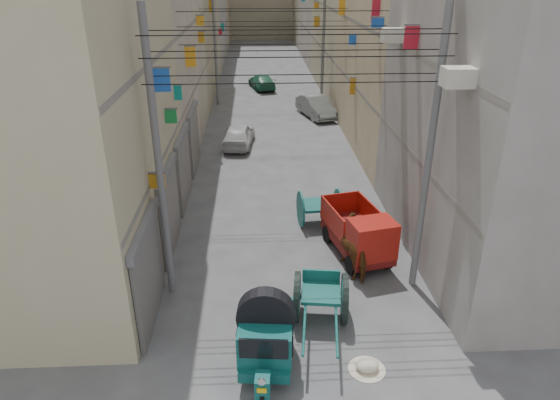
{
  "coord_description": "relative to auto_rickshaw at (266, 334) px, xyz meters",
  "views": [
    {
      "loc": [
        -1.03,
        -6.38,
        8.73
      ],
      "look_at": [
        -0.38,
        6.5,
        2.66
      ],
      "focal_mm": 32.0,
      "sensor_mm": 36.0,
      "label": 1
    }
  ],
  "objects": [
    {
      "name": "tonga_cart",
      "position": [
        1.5,
        1.72,
        -0.27
      ],
      "size": [
        1.58,
        3.15,
        1.37
      ],
      "rotation": [
        0.0,
        0.0,
        -0.13
      ],
      "color": "black",
      "rests_on": "ground"
    },
    {
      "name": "feed_sack",
      "position": [
        2.38,
        -0.23,
        -0.84
      ],
      "size": [
        0.56,
        0.44,
        0.28
      ],
      "primitive_type": "ellipsoid",
      "color": "beige",
      "rests_on": "ground"
    },
    {
      "name": "shutters_left",
      "position": [
        -3.02,
        7.61,
        0.51
      ],
      "size": [
        0.18,
        14.4,
        2.88
      ],
      "color": "#46464B",
      "rests_on": "ground"
    },
    {
      "name": "second_cart",
      "position": [
        2.15,
        7.23,
        -0.27
      ],
      "size": [
        1.63,
        1.48,
        1.33
      ],
      "rotation": [
        0.0,
        0.0,
        0.1
      ],
      "color": "#12534C",
      "rests_on": "ground"
    },
    {
      "name": "auto_rickshaw",
      "position": [
        0.0,
        0.0,
        0.0
      ],
      "size": [
        1.5,
        2.41,
        1.66
      ],
      "rotation": [
        0.0,
        0.0,
        -0.09
      ],
      "color": "black",
      "rests_on": "ground"
    },
    {
      "name": "distant_car_white",
      "position": [
        -1.04,
        16.31,
        -0.37
      ],
      "size": [
        1.81,
        3.69,
        1.21
      ],
      "primitive_type": "imported",
      "rotation": [
        0.0,
        0.0,
        3.03
      ],
      "color": "#B9B9B9",
      "rests_on": "ground"
    },
    {
      "name": "signboards",
      "position": [
        0.89,
        18.89,
        2.45
      ],
      "size": [
        8.22,
        40.52,
        5.67
      ],
      "color": "#B87915",
      "rests_on": "ground"
    },
    {
      "name": "mini_truck",
      "position": [
        3.18,
        4.66,
        -0.14
      ],
      "size": [
        2.05,
        3.35,
        1.75
      ],
      "rotation": [
        0.0,
        0.0,
        0.23
      ],
      "color": "black",
      "rests_on": "ground"
    },
    {
      "name": "overhead_cables",
      "position": [
        0.9,
        11.63,
        5.79
      ],
      "size": [
        7.4,
        22.52,
        1.12
      ],
      "color": "black",
      "rests_on": "ground"
    },
    {
      "name": "ac_units",
      "position": [
        4.55,
        4.9,
        6.45
      ],
      "size": [
        0.7,
        6.55,
        3.35
      ],
      "color": "beige",
      "rests_on": "ground"
    },
    {
      "name": "horse",
      "position": [
        2.94,
        4.09,
        -0.17
      ],
      "size": [
        1.31,
        2.07,
        1.62
      ],
      "primitive_type": "imported",
      "rotation": [
        0.0,
        0.0,
        3.38
      ],
      "color": "#632D17",
      "rests_on": "ground"
    },
    {
      "name": "distant_car_green",
      "position": [
        0.41,
        29.93,
        -0.43
      ],
      "size": [
        2.32,
        4.02,
        1.1
      ],
      "primitive_type": "imported",
      "rotation": [
        0.0,
        0.0,
        3.36
      ],
      "color": "#226547",
      "rests_on": "ground"
    },
    {
      "name": "distant_car_grey",
      "position": [
        3.7,
        21.77,
        -0.34
      ],
      "size": [
        2.4,
        4.1,
        1.28
      ],
      "primitive_type": "imported",
      "rotation": [
        0.0,
        0.0,
        0.29
      ],
      "color": "slate",
      "rests_on": "ground"
    },
    {
      "name": "utility_poles",
      "position": [
        0.9,
        14.23,
        3.02
      ],
      "size": [
        7.4,
        22.2,
        8.0
      ],
      "color": "#5C5B5E",
      "rests_on": "ground"
    }
  ]
}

